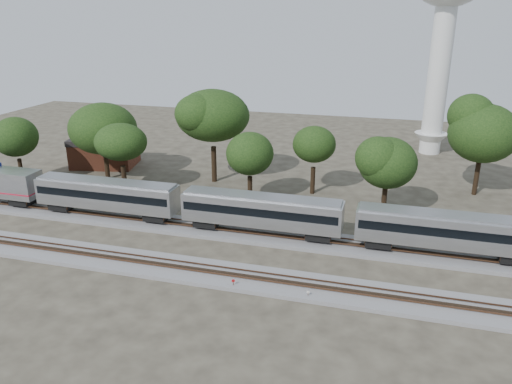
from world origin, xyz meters
TOP-DOWN VIEW (x-y plane):
  - ground at (0.00, 0.00)m, footprint 160.00×160.00m
  - track_far at (0.00, 6.00)m, footprint 160.00×5.00m
  - track_near at (0.00, -4.00)m, footprint 160.00×5.00m
  - train at (23.11, 6.00)m, footprint 136.04×3.32m
  - switch_stand_red at (3.49, -5.90)m, footprint 0.31×0.14m
  - switch_stand_white at (10.61, -5.80)m, footprint 0.28×0.06m
  - switch_lever at (8.07, -5.63)m, footprint 0.58×0.47m
  - brick_building at (-29.99, 26.52)m, footprint 11.55×9.21m
  - tree_0 at (-36.96, 14.57)m, footprint 7.41×7.41m
  - tree_1 at (-25.76, 20.18)m, footprint 8.15×8.15m
  - tree_2 at (-19.76, 14.99)m, footprint 7.72×7.72m
  - tree_3 at (-9.22, 23.54)m, footprint 10.42×10.42m
  - tree_4 at (-1.41, 16.43)m, footprint 7.03×7.03m
  - tree_5 at (6.24, 22.29)m, footprint 7.38×7.38m
  - tree_6 at (16.38, 16.58)m, footprint 7.13×7.13m
  - tree_7 at (28.68, 28.10)m, footprint 9.10×9.10m

SIDE VIEW (x-z plane):
  - ground at x=0.00m, z-range 0.00..0.00m
  - switch_lever at x=8.07m, z-range 0.00..0.30m
  - track_far at x=0.00m, z-range -0.16..0.57m
  - track_near at x=0.00m, z-range -0.16..0.57m
  - switch_stand_white at x=10.61m, z-range 0.12..0.99m
  - switch_stand_red at x=3.49m, z-range 0.14..1.14m
  - brick_building at x=-29.99m, z-range 0.02..4.95m
  - train at x=23.11m, z-range 0.92..5.81m
  - tree_4 at x=-1.41m, z-range 1.94..11.84m
  - tree_6 at x=16.38m, z-range 1.97..12.02m
  - tree_5 at x=6.24m, z-range 2.04..12.44m
  - tree_0 at x=-36.96m, z-range 2.04..12.48m
  - tree_2 at x=-19.76m, z-range 2.13..13.02m
  - tree_1 at x=-25.76m, z-range 2.25..13.74m
  - tree_7 at x=28.68m, z-range 2.52..15.34m
  - tree_3 at x=-9.22m, z-range 2.90..17.58m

